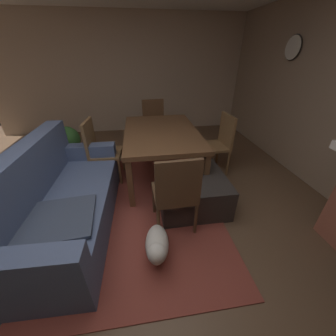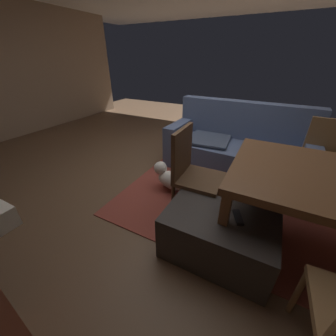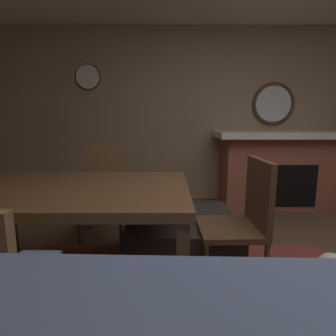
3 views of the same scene
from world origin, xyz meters
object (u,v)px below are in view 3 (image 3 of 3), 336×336
object	(u,v)px
dining_chair_south	(104,185)
round_wall_mirror	(273,104)
dining_chair_west	(243,216)
small_dog	(304,279)
ottoman_coffee_table	(181,240)
fireplace	(277,169)
wall_clock	(88,77)
dining_table	(72,196)
tv_remote	(167,211)

from	to	relation	value
dining_chair_south	round_wall_mirror	bearing A→B (deg)	-151.36
dining_chair_west	dining_chair_south	xyz separation A→B (m)	(1.21, -0.92, 0.00)
small_dog	ottoman_coffee_table	bearing A→B (deg)	-34.13
fireplace	round_wall_mirror	distance (m)	0.94
ottoman_coffee_table	wall_clock	bearing A→B (deg)	-55.92
ottoman_coffee_table	dining_chair_west	bearing A→B (deg)	145.95
dining_table	dining_chair_south	world-z (taller)	dining_chair_south
fireplace	ottoman_coffee_table	distance (m)	2.13
tv_remote	dining_chair_west	xyz separation A→B (m)	(-0.54, 0.38, 0.10)
wall_clock	dining_chair_west	bearing A→B (deg)	128.07
ottoman_coffee_table	dining_table	world-z (taller)	dining_table
small_dog	dining_chair_west	bearing A→B (deg)	-34.22
small_dog	round_wall_mirror	bearing A→B (deg)	-105.33
tv_remote	small_dog	size ratio (longest dim) A/B	0.32
dining_table	wall_clock	xyz separation A→B (m)	(0.46, -2.13, 1.13)
fireplace	round_wall_mirror	bearing A→B (deg)	-90.00
dining_chair_west	dining_table	bearing A→B (deg)	0.14
ottoman_coffee_table	tv_remote	bearing A→B (deg)	-37.60
round_wall_mirror	wall_clock	size ratio (longest dim) A/B	1.70
round_wall_mirror	dining_chair_west	xyz separation A→B (m)	(1.00, 2.13, -0.90)
tv_remote	small_dog	world-z (taller)	tv_remote
dining_chair_west	dining_chair_south	distance (m)	1.52
tv_remote	dining_table	xyz separation A→B (m)	(0.66, 0.38, 0.24)
dining_chair_west	dining_chair_south	size ratio (longest dim) A/B	1.00
round_wall_mirror	ottoman_coffee_table	distance (m)	2.63
dining_table	dining_chair_south	xyz separation A→B (m)	(0.00, -0.93, -0.14)
round_wall_mirror	dining_table	world-z (taller)	round_wall_mirror
dining_chair_south	small_dog	distance (m)	1.97
round_wall_mirror	ottoman_coffee_table	size ratio (longest dim) A/B	0.70
fireplace	dining_table	bearing A→B (deg)	39.98
small_dog	dining_chair_south	bearing A→B (deg)	-36.74
round_wall_mirror	dining_chair_south	xyz separation A→B (m)	(2.20, 1.20, -0.90)
round_wall_mirror	dining_table	bearing A→B (deg)	44.10
fireplace	small_dog	world-z (taller)	fireplace
dining_chair_west	tv_remote	bearing A→B (deg)	-34.89
fireplace	dining_chair_west	bearing A→B (deg)	61.57
fireplace	dining_chair_south	xyz separation A→B (m)	(2.20, 0.92, -0.01)
round_wall_mirror	wall_clock	bearing A→B (deg)	0.00
dining_chair_south	small_dog	size ratio (longest dim) A/B	1.86
dining_table	tv_remote	bearing A→B (deg)	-150.05
dining_table	wall_clock	size ratio (longest dim) A/B	4.54
ottoman_coffee_table	fireplace	bearing A→B (deg)	-132.25
small_dog	wall_clock	distance (m)	3.50
small_dog	wall_clock	bearing A→B (deg)	-49.56
ottoman_coffee_table	small_dog	xyz separation A→B (m)	(-0.77, 0.52, -0.02)
dining_chair_south	dining_table	bearing A→B (deg)	90.29
ottoman_coffee_table	dining_table	size ratio (longest dim) A/B	0.53
small_dog	wall_clock	size ratio (longest dim) A/B	1.40
dining_chair_west	ottoman_coffee_table	bearing A→B (deg)	-34.05
tv_remote	wall_clock	size ratio (longest dim) A/B	0.45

